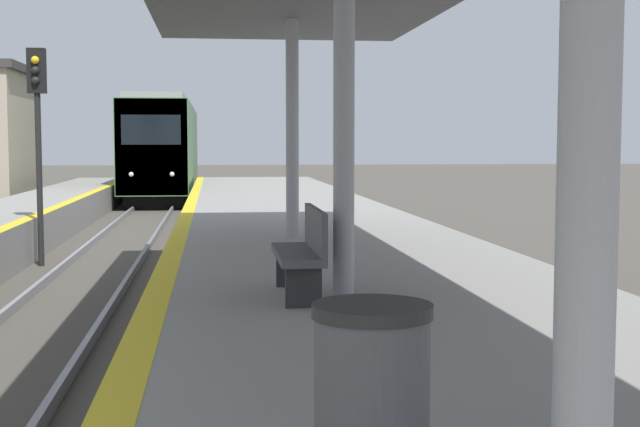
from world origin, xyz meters
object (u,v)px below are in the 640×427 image
(signal_far, at_px, (38,114))
(trash_bin, at_px, (372,401))
(bench, at_px, (304,250))
(train, at_px, (165,149))

(signal_far, distance_m, trash_bin, 15.46)
(signal_far, xyz_separation_m, bench, (4.44, -9.49, -1.68))
(train, relative_size, signal_far, 4.15)
(signal_far, bearing_deg, train, 86.91)
(trash_bin, bearing_deg, bench, 87.53)
(signal_far, relative_size, bench, 2.79)
(trash_bin, relative_size, bench, 0.56)
(trash_bin, bearing_deg, signal_far, 105.91)
(signal_far, bearing_deg, trash_bin, -74.09)
(train, height_order, trash_bin, train)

